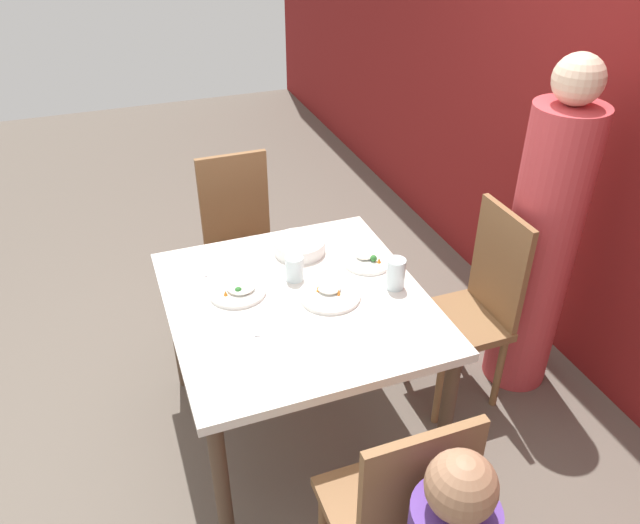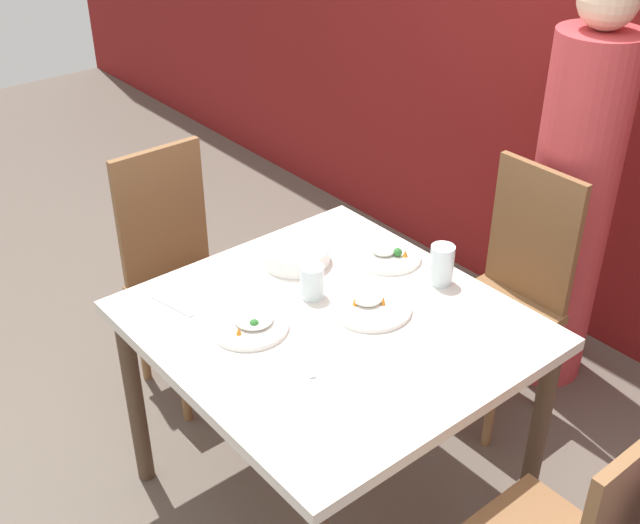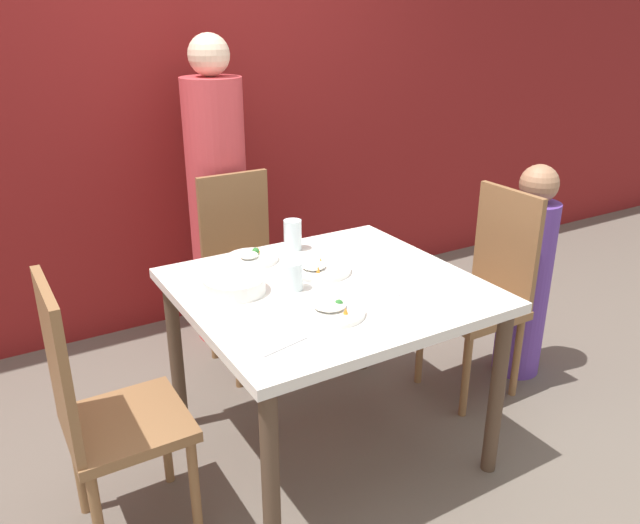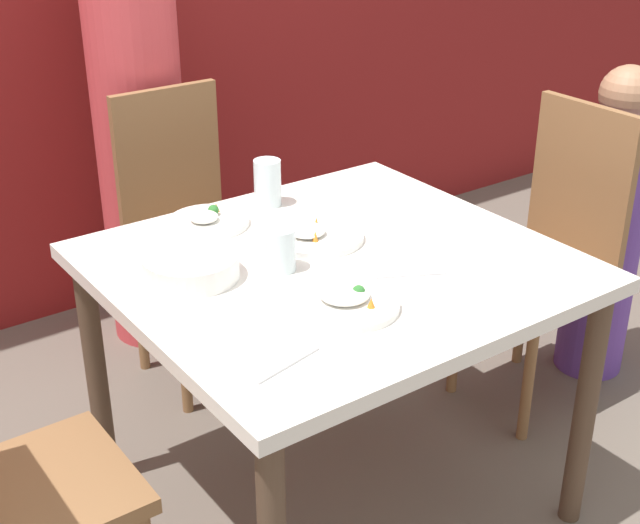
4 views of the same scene
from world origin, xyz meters
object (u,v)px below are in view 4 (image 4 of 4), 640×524
object	(u,v)px
person_adult	(140,137)
bowl_curry	(191,266)
person_child	(606,235)
plate_rice_adult	(347,302)
chair_adult_spot	(188,232)
glass_water_tall	(267,183)
chair_child_spot	(551,252)

from	to	relation	value
person_adult	bowl_curry	size ratio (longest dim) A/B	7.04
person_child	plate_rice_adult	bearing A→B (deg)	-169.12
chair_adult_spot	bowl_curry	distance (m)	0.87
chair_adult_spot	plate_rice_adult	xyz separation A→B (m)	(-0.15, -1.09, 0.26)
person_child	glass_water_tall	world-z (taller)	person_child
chair_child_spot	bowl_curry	bearing A→B (deg)	-94.28
chair_adult_spot	plate_rice_adult	bearing A→B (deg)	-97.70
person_adult	plate_rice_adult	size ratio (longest dim) A/B	6.85
person_child	plate_rice_adult	size ratio (longest dim) A/B	4.52
person_child	bowl_curry	size ratio (longest dim) A/B	4.64
chair_adult_spot	chair_child_spot	world-z (taller)	same
chair_adult_spot	glass_water_tall	xyz separation A→B (m)	(0.04, -0.45, 0.31)
chair_adult_spot	person_child	bearing A→B (deg)	-35.76
plate_rice_adult	glass_water_tall	distance (m)	0.67
bowl_curry	glass_water_tall	distance (m)	0.50
glass_water_tall	chair_adult_spot	bearing A→B (deg)	95.41
chair_child_spot	chair_adult_spot	bearing A→B (deg)	-133.50
person_child	plate_rice_adult	world-z (taller)	person_child
bowl_curry	plate_rice_adult	world-z (taller)	bowl_curry
bowl_curry	person_adult	bearing A→B (deg)	71.02
chair_adult_spot	plate_rice_adult	world-z (taller)	chair_adult_spot
person_child	plate_rice_adult	xyz separation A→B (m)	(-1.31, -0.25, 0.27)
person_adult	person_child	xyz separation A→B (m)	(1.16, -1.16, -0.26)
chair_child_spot	person_adult	world-z (taller)	person_adult
person_adult	glass_water_tall	distance (m)	0.78
bowl_curry	person_child	bearing A→B (deg)	-3.50
chair_child_spot	person_child	bearing A→B (deg)	90.00
person_adult	bowl_curry	xyz separation A→B (m)	(-0.37, -1.07, 0.02)
person_adult	plate_rice_adult	xyz separation A→B (m)	(-0.15, -1.41, 0.01)
person_adult	plate_rice_adult	bearing A→B (deg)	-95.96
chair_child_spot	plate_rice_adult	distance (m)	1.09
person_child	bowl_curry	bearing A→B (deg)	176.50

